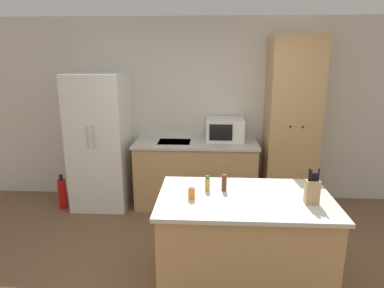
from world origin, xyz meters
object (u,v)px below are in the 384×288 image
Objects in this scene: refrigerator at (101,141)px; spice_bottle_amber_oil at (224,183)px; spice_bottle_short_red at (192,193)px; microwave at (225,129)px; pantry_cabinet at (291,125)px; knife_block at (312,191)px; spice_bottle_tall_dark at (207,184)px; fire_extinguisher at (63,193)px.

refrigerator is 11.89× the size of spice_bottle_amber_oil.
microwave is at bearing 79.51° from spice_bottle_short_red.
spice_bottle_amber_oil is at bearing -92.31° from microwave.
microwave is (-0.88, 0.09, -0.09)m from pantry_cabinet.
spice_bottle_amber_oil is at bearing 161.61° from knife_block.
microwave is 1.96m from spice_bottle_short_red.
microwave is at bearing 174.12° from pantry_cabinet.
refrigerator is at bearing 127.52° from spice_bottle_short_red.
spice_bottle_amber_oil is at bearing -43.78° from refrigerator.
refrigerator is 5.96× the size of knife_block.
refrigerator is 3.61× the size of microwave.
spice_bottle_tall_dark is at bearing -46.67° from refrigerator.
pantry_cabinet reaches higher than microwave.
fire_extinguisher is at bearing -175.49° from pantry_cabinet.
pantry_cabinet is 4.55× the size of microwave.
spice_bottle_short_red is at bearing -145.89° from spice_bottle_amber_oil.
pantry_cabinet reaches higher than spice_bottle_short_red.
spice_bottle_short_red is (-0.36, -1.93, -0.14)m from microwave.
microwave reaches higher than fire_extinguisher.
refrigerator is at bearing -178.73° from pantry_cabinet.
spice_bottle_tall_dark is 2.57m from fire_extinguisher.
refrigerator is at bearing 136.22° from spice_bottle_amber_oil.
refrigerator is 3.79× the size of fire_extinguisher.
knife_block reaches higher than spice_bottle_amber_oil.
pantry_cabinet is at bearing 4.51° from fire_extinguisher.
spice_bottle_amber_oil is 0.32× the size of fire_extinguisher.
microwave reaches higher than knife_block.
pantry_cabinet is 1.91m from spice_bottle_amber_oil.
spice_bottle_amber_oil is (-0.95, -1.64, -0.21)m from pantry_cabinet.
microwave is at bearing 108.26° from knife_block.
spice_bottle_amber_oil reaches higher than fire_extinguisher.
spice_bottle_short_red is (-0.13, -0.19, -0.01)m from spice_bottle_tall_dark.
refrigerator is 1.74m from microwave.
refrigerator reaches higher than fire_extinguisher.
refrigerator is 0.91m from fire_extinguisher.
spice_bottle_short_red reaches higher than fire_extinguisher.
microwave is 3.60× the size of spice_bottle_tall_dark.
pantry_cabinet reaches higher than spice_bottle_tall_dark.
pantry_cabinet is 1.90m from knife_block.
knife_block is at bearing -15.01° from spice_bottle_tall_dark.
microwave reaches higher than spice_bottle_short_red.
knife_block is (-0.23, -1.88, -0.17)m from pantry_cabinet.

